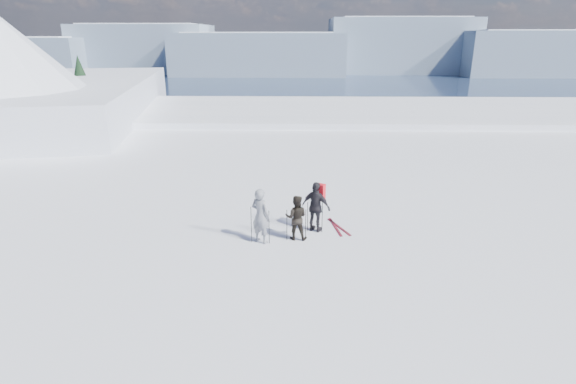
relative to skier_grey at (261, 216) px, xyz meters
The scene contains 9 objects.
lake_basin 28.66m from the skier_grey, 83.04° to the left, with size 820.00×820.00×71.62m.
far_mountain_range 453.52m from the skier_grey, 85.83° to the left, with size 770.00×110.00×53.00m.
near_ridge 35.74m from the skier_grey, 130.89° to the left, with size 31.37×35.68×25.62m.
skier_grey is the anchor object (origin of this frame).
skier_dark 1.28m from the skier_grey, 12.90° to the left, with size 0.79×0.62×1.63m, color black.
skier_pack 2.19m from the skier_grey, 26.46° to the left, with size 1.11×0.46×1.90m, color black.
backpack 2.69m from the skier_grey, 29.90° to the left, with size 0.41×0.23×0.62m, color red.
ski_poles 1.15m from the skier_grey, 17.84° to the left, with size 2.53×1.07×1.37m.
skis_loose 3.23m from the skier_grey, 25.24° to the left, with size 0.79×1.69×0.03m.
Camera 1 is at (-2.07, -11.79, 6.91)m, focal length 28.00 mm.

